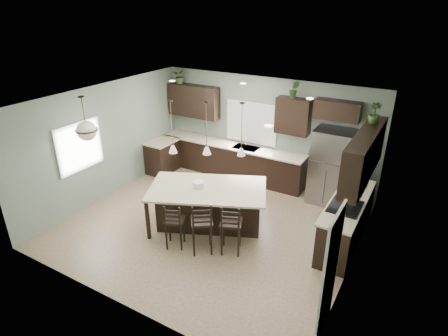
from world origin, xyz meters
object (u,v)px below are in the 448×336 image
refrigerator (331,167)px  bar_stool_left (175,225)px  plant_back_left (180,76)px  bar_stool_right (231,228)px  serving_dish (198,185)px  bar_stool_center (202,227)px  kitchen_island (208,207)px

refrigerator → bar_stool_left: size_ratio=1.84×
plant_back_left → refrigerator: bearing=-2.7°
bar_stool_right → plant_back_left: plant_back_left is taller
serving_dish → bar_stool_center: size_ratio=0.21×
kitchen_island → bar_stool_right: bar_stool_right is taller
kitchen_island → bar_stool_right: bearing=-56.6°
bar_stool_left → bar_stool_right: 1.13m
bar_stool_right → serving_dish: bearing=132.5°
bar_stool_right → bar_stool_center: bearing=-174.7°
bar_stool_left → bar_stool_right: (1.05, 0.41, 0.04)m
refrigerator → bar_stool_right: 3.17m
bar_stool_left → bar_stool_center: size_ratio=0.89×
kitchen_island → bar_stool_right: size_ratio=2.25×
bar_stool_right → kitchen_island: bearing=124.4°
bar_stool_center → kitchen_island: bearing=78.7°
kitchen_island → refrigerator: bearing=26.4°
refrigerator → plant_back_left: plant_back_left is taller
serving_dish → bar_stool_left: serving_dish is taller
bar_stool_left → bar_stool_center: bar_stool_center is taller
kitchen_island → bar_stool_right: (0.89, -0.57, 0.08)m
refrigerator → bar_stool_center: (-1.57, -3.22, -0.36)m
refrigerator → bar_stool_left: 4.00m
kitchen_island → serving_dish: size_ratio=10.25×
kitchen_island → bar_stool_left: bearing=-123.4°
kitchen_island → plant_back_left: 4.20m
serving_dish → bar_stool_left: (0.02, -0.90, -0.49)m
kitchen_island → bar_stool_right: 1.06m
refrigerator → kitchen_island: bearing=-129.5°
serving_dish → plant_back_left: plant_back_left is taller
serving_dish → bar_stool_right: size_ratio=0.22×
serving_dish → bar_stool_left: size_ratio=0.24×
bar_stool_left → serving_dish: bearing=66.6°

